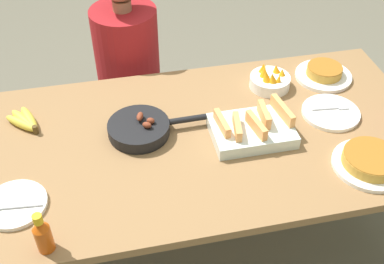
{
  "coord_description": "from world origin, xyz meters",
  "views": [
    {
      "loc": [
        -0.29,
        -1.33,
        1.95
      ],
      "look_at": [
        0.0,
        0.0,
        0.75
      ],
      "focal_mm": 45.0,
      "sensor_mm": 36.0,
      "label": 1
    }
  ],
  "objects": [
    {
      "name": "melon_tray",
      "position": [
        0.23,
        -0.03,
        0.75
      ],
      "size": [
        0.31,
        0.22,
        0.1
      ],
      "color": "silver",
      "rests_on": "dining_table"
    },
    {
      "name": "frittata_plate_center",
      "position": [
        0.59,
        -0.28,
        0.74
      ],
      "size": [
        0.27,
        0.27,
        0.06
      ],
      "color": "white",
      "rests_on": "dining_table"
    },
    {
      "name": "person_figure",
      "position": [
        -0.18,
        0.69,
        0.48
      ],
      "size": [
        0.34,
        0.34,
        1.17
      ],
      "color": "black",
      "rests_on": "ground_plane"
    },
    {
      "name": "empty_plate_far_left",
      "position": [
        -0.64,
        -0.21,
        0.73
      ],
      "size": [
        0.21,
        0.21,
        0.02
      ],
      "color": "white",
      "rests_on": "dining_table"
    },
    {
      "name": "ground_plane",
      "position": [
        0.0,
        0.0,
        0.0
      ],
      "size": [
        14.0,
        14.0,
        0.0
      ],
      "primitive_type": "plane",
      "color": "#666051"
    },
    {
      "name": "fruit_bowl_mango",
      "position": [
        0.4,
        0.25,
        0.75
      ],
      "size": [
        0.17,
        0.17,
        0.11
      ],
      "color": "white",
      "rests_on": "dining_table"
    },
    {
      "name": "frittata_plate_side",
      "position": [
        0.66,
        0.27,
        0.74
      ],
      "size": [
        0.25,
        0.25,
        0.06
      ],
      "color": "white",
      "rests_on": "dining_table"
    },
    {
      "name": "skillet",
      "position": [
        -0.19,
        0.06,
        0.75
      ],
      "size": [
        0.38,
        0.24,
        0.08
      ],
      "rotation": [
        0.0,
        0.0,
        0.02
      ],
      "color": "black",
      "rests_on": "dining_table"
    },
    {
      "name": "dining_table",
      "position": [
        0.0,
        0.0,
        0.64
      ],
      "size": [
        1.87,
        0.92,
        0.72
      ],
      "color": "olive",
      "rests_on": "ground_plane"
    },
    {
      "name": "hot_sauce_bottle",
      "position": [
        -0.54,
        -0.4,
        0.79
      ],
      "size": [
        0.05,
        0.05,
        0.15
      ],
      "color": "#C64C0F",
      "rests_on": "dining_table"
    },
    {
      "name": "empty_plate_near_front",
      "position": [
        0.58,
        0.02,
        0.73
      ],
      "size": [
        0.23,
        0.23,
        0.02
      ],
      "color": "white",
      "rests_on": "dining_table"
    },
    {
      "name": "banana_bunch",
      "position": [
        -0.62,
        0.21,
        0.74
      ],
      "size": [
        0.15,
        0.18,
        0.04
      ],
      "color": "gold",
      "rests_on": "dining_table"
    }
  ]
}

